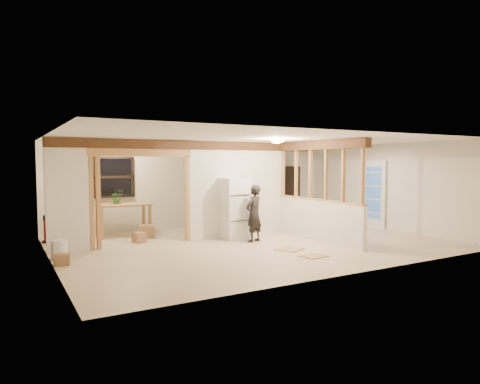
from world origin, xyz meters
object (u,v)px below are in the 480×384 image
woman (254,213)px  work_table (124,220)px  shop_vac (54,228)px  refrigerator (235,208)px  bookshelf (286,193)px

woman → work_table: (-2.57, 2.43, -0.27)m
work_table → shop_vac: bearing=-175.0°
refrigerator → bookshelf: bookshelf is taller
work_table → woman: bearing=-40.2°
woman → shop_vac: bearing=-52.7°
work_table → bookshelf: size_ratio=0.75×
shop_vac → bookshelf: size_ratio=0.38×
refrigerator → work_table: 3.00m
bookshelf → shop_vac: bearing=-176.4°
refrigerator → woman: bearing=-72.8°
shop_vac → bookshelf: (7.30, 0.45, 0.57)m
bookshelf → work_table: bearing=-175.9°
refrigerator → woman: (0.19, -0.62, -0.08)m
shop_vac → work_table: bearing=1.9°
woman → bookshelf: bearing=-160.6°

